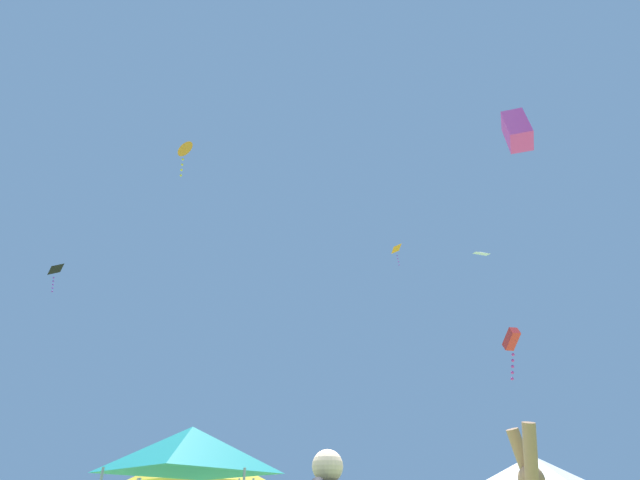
% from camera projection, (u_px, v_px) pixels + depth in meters
% --- Properties ---
extents(canopy_tent_white, '(2.87, 2.87, 3.07)m').
position_uv_depth(canopy_tent_white, '(535.00, 472.00, 14.85)').
color(canopy_tent_white, '#9E9EA3').
rests_on(canopy_tent_white, ground).
extents(canopy_tent_teal, '(2.94, 2.94, 3.15)m').
position_uv_depth(canopy_tent_teal, '(190.00, 450.00, 10.73)').
color(canopy_tent_teal, '#9E9EA3').
rests_on(canopy_tent_teal, ground).
extents(canopy_tent_yellow, '(3.19, 3.19, 3.41)m').
position_uv_depth(canopy_tent_yellow, '(199.00, 464.00, 15.64)').
color(canopy_tent_yellow, '#9E9EA3').
rests_on(canopy_tent_yellow, ground).
extents(kite_black_diamond, '(1.03, 0.90, 2.07)m').
position_uv_depth(kite_black_diamond, '(55.00, 271.00, 36.19)').
color(kite_black_diamond, black).
extents(kite_orange_diamond, '(0.83, 0.81, 1.46)m').
position_uv_depth(kite_orange_diamond, '(396.00, 250.00, 34.12)').
color(kite_orange_diamond, orange).
extents(kite_white_diamond, '(1.31, 1.42, 0.60)m').
position_uv_depth(kite_white_diamond, '(482.00, 253.00, 36.52)').
color(kite_white_diamond, white).
extents(kite_magenta_box, '(0.82, 1.09, 1.40)m').
position_uv_depth(kite_magenta_box, '(517.00, 130.00, 12.15)').
color(kite_magenta_box, '#D6389E').
extents(kite_orange_delta, '(1.17, 1.42, 2.72)m').
position_uv_depth(kite_orange_delta, '(184.00, 149.00, 35.23)').
color(kite_orange_delta, orange).
extents(kite_red_box, '(0.84, 1.39, 2.88)m').
position_uv_depth(kite_red_box, '(511.00, 341.00, 27.86)').
color(kite_red_box, red).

